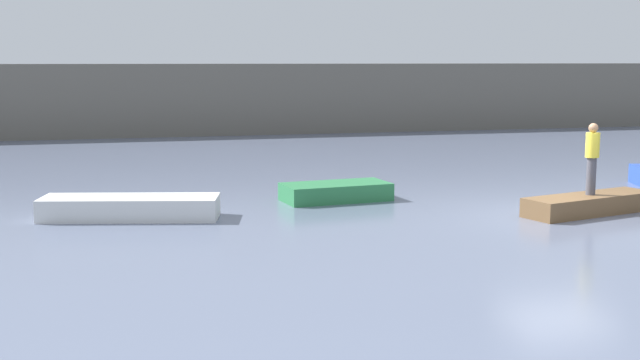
{
  "coord_description": "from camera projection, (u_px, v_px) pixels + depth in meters",
  "views": [
    {
      "loc": [
        -10.02,
        -16.55,
        3.57
      ],
      "look_at": [
        -4.84,
        3.2,
        0.6
      ],
      "focal_mm": 46.27,
      "sensor_mm": 36.0,
      "label": 1
    }
  ],
  "objects": [
    {
      "name": "rowboat_brown",
      "position": [
        590.0,
        204.0,
        19.33
      ],
      "size": [
        3.62,
        1.82,
        0.45
      ],
      "primitive_type": "cube",
      "rotation": [
        0.0,
        0.0,
        0.26
      ],
      "color": "brown",
      "rests_on": "ground_plane"
    },
    {
      "name": "ground_plane",
      "position": [
        559.0,
        217.0,
        18.87
      ],
      "size": [
        120.0,
        120.0,
        0.0
      ],
      "primitive_type": "plane",
      "color": "slate"
    },
    {
      "name": "person_yellow_shirt",
      "position": [
        592.0,
        155.0,
        19.17
      ],
      "size": [
        0.32,
        0.32,
        1.68
      ],
      "color": "#4C4C56",
      "rests_on": "rowboat_brown"
    },
    {
      "name": "rowboat_green",
      "position": [
        336.0,
        192.0,
        21.14
      ],
      "size": [
        2.84,
        1.56,
        0.45
      ],
      "primitive_type": "cube",
      "rotation": [
        0.0,
        0.0,
        0.11
      ],
      "color": "#2D7F47",
      "rests_on": "ground_plane"
    },
    {
      "name": "embankment_wall",
      "position": [
        313.0,
        98.0,
        40.69
      ],
      "size": [
        80.0,
        1.2,
        3.41
      ],
      "primitive_type": "cube",
      "color": "#666056",
      "rests_on": "ground_plane"
    },
    {
      "name": "rowboat_white",
      "position": [
        130.0,
        208.0,
        18.69
      ],
      "size": [
        4.14,
        2.07,
        0.51
      ],
      "primitive_type": "cube",
      "rotation": [
        0.0,
        0.0,
        -0.23
      ],
      "color": "white",
      "rests_on": "ground_plane"
    }
  ]
}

